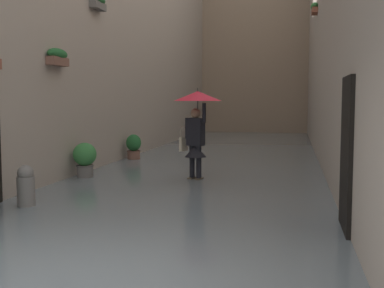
% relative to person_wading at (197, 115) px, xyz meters
% --- Properties ---
extents(ground_plane, '(60.00, 60.00, 0.00)m').
position_rel_person_wading_xyz_m(ground_plane, '(0.02, -4.92, -1.53)').
color(ground_plane, slate).
extents(flood_water, '(6.66, 29.17, 0.07)m').
position_rel_person_wading_xyz_m(flood_water, '(0.02, -4.92, -1.50)').
color(flood_water, slate).
rests_on(flood_water, ground_plane).
extents(building_facade_far, '(9.46, 1.80, 13.66)m').
position_rel_person_wading_xyz_m(building_facade_far, '(0.02, -17.41, 5.29)').
color(building_facade_far, gray).
rests_on(building_facade_far, ground_plane).
extents(person_wading, '(1.09, 1.09, 2.14)m').
position_rel_person_wading_xyz_m(person_wading, '(0.00, 0.00, 0.00)').
color(person_wading, '#4C4233').
rests_on(person_wading, ground_plane).
extents(potted_plant_near_right, '(0.46, 0.46, 0.83)m').
position_rel_person_wading_xyz_m(potted_plant_near_right, '(2.64, -3.36, -1.10)').
color(potted_plant_near_right, brown).
rests_on(potted_plant_near_right, ground_plane).
extents(potted_plant_mid_right, '(0.55, 0.55, 0.88)m').
position_rel_person_wading_xyz_m(potted_plant_mid_right, '(2.63, 0.22, -1.03)').
color(potted_plant_mid_right, '#66605B').
rests_on(potted_plant_mid_right, ground_plane).
extents(mooring_bollard, '(0.30, 0.30, 0.77)m').
position_rel_person_wading_xyz_m(mooring_bollard, '(2.31, 3.36, -1.15)').
color(mooring_bollard, slate).
rests_on(mooring_bollard, ground_plane).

